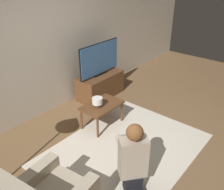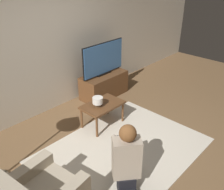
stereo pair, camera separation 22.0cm
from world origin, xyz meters
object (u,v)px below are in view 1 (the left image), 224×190
object	(u,v)px
person_kneeling	(133,158)
table_lamp	(97,101)
tv	(100,59)
coffee_table	(102,107)

from	to	relation	value
person_kneeling	table_lamp	bearing A→B (deg)	-81.07
person_kneeling	tv	bearing A→B (deg)	-89.95
tv	coffee_table	bearing A→B (deg)	-136.24
tv	table_lamp	xyz separation A→B (m)	(-0.93, -0.78, -0.32)
tv	person_kneeling	distance (m)	2.67
coffee_table	person_kneeling	distance (m)	1.53
coffee_table	table_lamp	bearing A→B (deg)	176.07
person_kneeling	table_lamp	size ratio (longest dim) A/B	5.55
tv	coffee_table	distance (m)	1.24
person_kneeling	table_lamp	xyz separation A→B (m)	(0.74, 1.27, 0.01)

